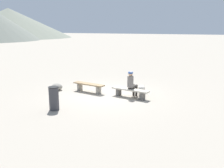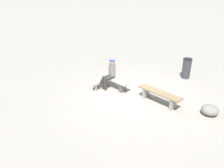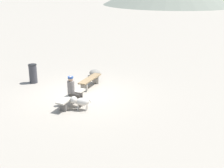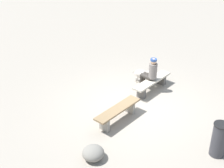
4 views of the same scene
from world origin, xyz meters
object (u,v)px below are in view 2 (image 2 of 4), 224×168
bench_right (112,80)px  dog (98,81)px  bench_left (159,95)px  trash_bin (186,68)px  boulder (210,110)px  seated_person (110,72)px

bench_right → dog: 0.64m
bench_left → trash_bin: 3.01m
dog → boulder: 4.53m
bench_right → seated_person: 0.42m
boulder → bench_right: bearing=2.8°
seated_person → dog: seated_person is taller
bench_left → bench_right: 2.30m
boulder → seated_person: bearing=4.2°
bench_left → bench_right: (2.29, -0.10, -0.03)m
bench_right → trash_bin: bearing=-118.2°
bench_left → seated_person: seated_person is taller
bench_left → boulder: bearing=-160.9°
trash_bin → boulder: trash_bin is taller
bench_left → trash_bin: (0.03, -3.01, 0.14)m
bench_left → trash_bin: bearing=-79.8°
bench_right → trash_bin: 3.69m
dog → boulder: size_ratio=1.49×
bench_left → bench_right: size_ratio=0.95×
trash_bin → bench_left: bearing=90.5°
trash_bin → dog: bearing=52.0°
dog → boulder: bearing=-87.7°
seated_person → boulder: size_ratio=2.15×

